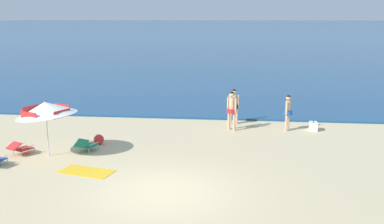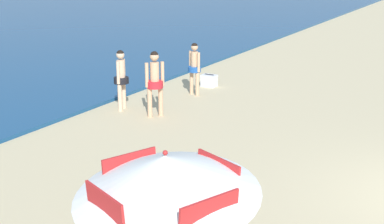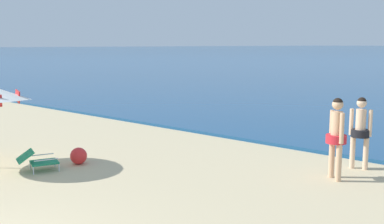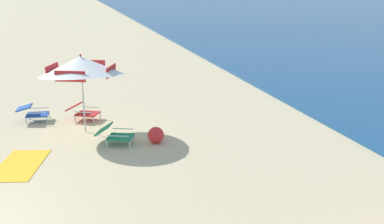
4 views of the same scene
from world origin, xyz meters
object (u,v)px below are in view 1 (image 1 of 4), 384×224
Objects in this scene: beach_towel at (86,172)px; beach_umbrella_striped_main at (46,109)px; person_wading_in at (232,108)px; cooler_box at (313,126)px; beach_ball at (99,139)px; person_standing_beside at (234,104)px; lounge_chair_facing_sea at (86,145)px; person_standing_near_shore at (288,110)px; lounge_chair_under_umbrella at (20,148)px.

beach_umbrella_striped_main is at bearing 142.45° from beach_towel.
person_wading_in is 3.82m from cooler_box.
person_wading_in is at bearing 29.07° from beach_ball.
beach_umbrella_striped_main reaches higher than cooler_box.
beach_towel is (-4.76, -7.32, -0.99)m from person_standing_beside.
beach_umbrella_striped_main reaches higher than beach_towel.
person_wading_in reaches higher than beach_towel.
beach_umbrella_striped_main is 2.22× the size of lounge_chair_facing_sea.
person_standing_near_shore is 8.47m from beach_ball.
person_wading_in is 7.79m from beach_towel.
person_wading_in is at bearing 35.85° from lounge_chair_facing_sea.
lounge_chair_facing_sea is at bearing 28.63° from beach_umbrella_striped_main.
beach_umbrella_striped_main is 8.15m from person_wading_in.
lounge_chair_facing_sea is 0.57× the size of person_wading_in.
lounge_chair_facing_sea is at bearing -137.19° from person_standing_beside.
beach_towel is at bearing -26.25° from lounge_chair_under_umbrella.
beach_umbrella_striped_main reaches higher than lounge_chair_facing_sea.
person_standing_beside reaches higher than person_standing_near_shore.
beach_ball is at bearing 50.41° from beach_umbrella_striped_main.
lounge_chair_facing_sea is 10.12m from cooler_box.
beach_umbrella_striped_main is 5.49× the size of beach_ball.
person_wading_in is at bearing 30.62° from lounge_chair_under_umbrella.
person_standing_beside reaches higher than cooler_box.
beach_towel is at bearing -79.20° from beach_ball.
person_wading_in is at bearing -93.44° from person_standing_beside.
person_standing_near_shore is (9.20, 4.82, -0.85)m from beach_umbrella_striped_main.
beach_umbrella_striped_main is at bearing -139.36° from person_standing_beside.
lounge_chair_facing_sea is 2.34m from beach_towel.
lounge_chair_under_umbrella reaches higher than cooler_box.
lounge_chair_under_umbrella is at bearing -164.16° from lounge_chair_facing_sea.
beach_towel is at bearing -138.67° from person_standing_near_shore.
person_standing_beside is (6.75, 5.79, -0.81)m from beach_umbrella_striped_main.
lounge_chair_under_umbrella is 0.60× the size of person_standing_beside.
beach_umbrella_striped_main is 4.53× the size of cooler_box.
beach_towel is at bearing -123.04° from person_standing_beside.
lounge_chair_facing_sea is at bearing 15.84° from lounge_chair_under_umbrella.
person_standing_beside is 6.82m from beach_ball.
lounge_chair_under_umbrella is at bearing -156.84° from cooler_box.
lounge_chair_under_umbrella is 2.04× the size of cooler_box.
person_wading_in is at bearing 34.63° from beach_umbrella_striped_main.
beach_towel is (0.78, -2.19, -0.26)m from lounge_chair_facing_sea.
person_standing_near_shore is 1.41m from cooler_box.
beach_ball is (-9.01, -3.25, 0.00)m from cooler_box.
beach_ball is 3.26m from beach_towel.
lounge_chair_under_umbrella is 0.57× the size of beach_towel.
person_standing_beside reaches higher than lounge_chair_under_umbrella.
beach_umbrella_striped_main is 3.08m from beach_towel.
person_wading_in reaches higher than person_standing_near_shore.
lounge_chair_under_umbrella is 1.00× the size of lounge_chair_facing_sea.
person_wading_in is at bearing 52.63° from beach_towel.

